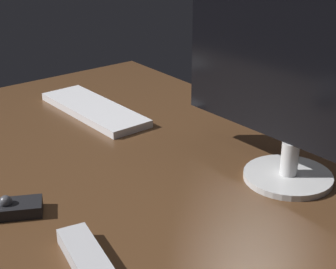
% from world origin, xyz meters
% --- Properties ---
extents(desk, '(1.40, 0.84, 0.02)m').
position_xyz_m(desk, '(0.00, 0.00, 0.01)').
color(desk, '#4C301C').
rests_on(desk, ground).
extents(monitor, '(0.55, 0.17, 0.47)m').
position_xyz_m(monitor, '(0.19, 0.19, 0.27)').
color(monitor, silver).
rests_on(monitor, desk).
extents(keyboard, '(0.35, 0.13, 0.02)m').
position_xyz_m(keyboard, '(-0.36, 0.07, 0.03)').
color(keyboard, white).
rests_on(keyboard, desk).
extents(tv_remote, '(0.17, 0.08, 0.02)m').
position_xyz_m(tv_remote, '(0.19, -0.27, 0.03)').
color(tv_remote, '#B7B7BC').
rests_on(tv_remote, desk).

